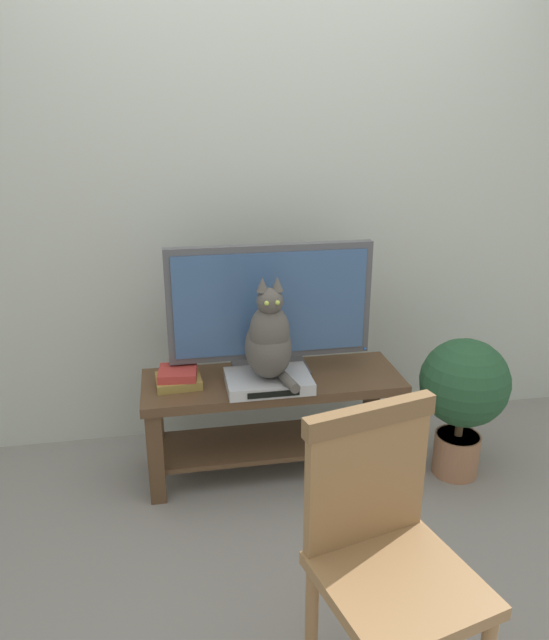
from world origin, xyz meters
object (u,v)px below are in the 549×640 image
cat (269,340)px  potted_plant (463,392)px  tv (270,307)px  tv_stand (273,406)px  wooden_chair (384,543)px  media_box (268,381)px  book_stack (178,378)px

cat → potted_plant: size_ratio=0.69×
tv → potted_plant: bearing=-16.4°
cat → potted_plant: (0.90, -0.10, -0.29)m
cat → tv: bearing=77.8°
tv_stand → tv: 0.48m
tv → wooden_chair: bearing=-85.4°
media_box → tv: bearing=76.2°
cat → wooden_chair: cat is taller
book_stack → media_box: bearing=-12.6°
book_stack → potted_plant: size_ratio=0.31×
book_stack → tv_stand: bearing=-0.5°
potted_plant → tv: bearing=163.6°
cat → potted_plant: bearing=-6.3°
tv → wooden_chair: 1.30m
tv → book_stack: bearing=-173.2°
wooden_chair → book_stack: wooden_chair is taller
cat → wooden_chair: (0.13, -1.11, -0.19)m
tv_stand → wooden_chair: 1.22m
tv_stand → media_box: 0.20m
tv_stand → potted_plant: (0.86, -0.20, 0.09)m
media_box → potted_plant: potted_plant is taller
media_box → wooden_chair: wooden_chair is taller
wooden_chair → book_stack: size_ratio=4.32×
media_box → book_stack: (-0.40, 0.09, 0.01)m
tv_stand → book_stack: book_stack is taller
media_box → cat: size_ratio=0.80×
potted_plant → cat: bearing=173.7°
wooden_chair → cat: bearing=97.0°
media_box → wooden_chair: (0.14, -1.12, 0.02)m
tv_stand → book_stack: (-0.43, 0.00, 0.18)m
tv_stand → potted_plant: potted_plant is taller
cat → wooden_chair: bearing=-83.0°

